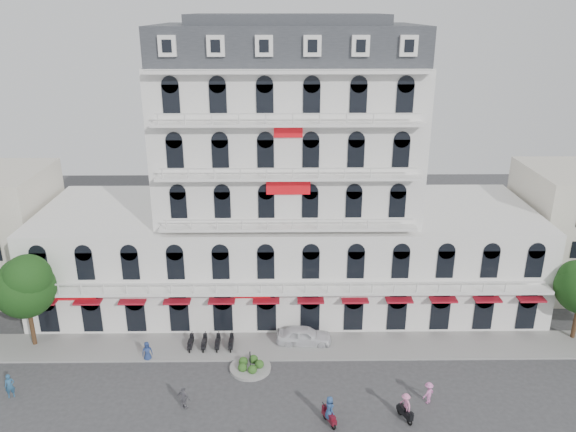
{
  "coord_description": "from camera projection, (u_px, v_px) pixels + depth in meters",
  "views": [
    {
      "loc": [
        -0.51,
        -30.57,
        26.22
      ],
      "look_at": [
        -0.04,
        10.0,
        11.16
      ],
      "focal_mm": 35.0,
      "sensor_mm": 36.0,
      "label": 1
    }
  ],
  "objects": [
    {
      "name": "parked_scooter_row",
      "position": [
        211.0,
        349.0,
        45.96
      ],
      "size": [
        4.4,
        1.8,
        1.1
      ],
      "primitive_type": null,
      "color": "black",
      "rests_on": "ground"
    },
    {
      "name": "sidewalk",
      "position": [
        289.0,
        346.0,
        46.19
      ],
      "size": [
        53.0,
        4.0,
        0.16
      ],
      "primitive_type": "cube",
      "color": "gray",
      "rests_on": "ground"
    },
    {
      "name": "pedestrian_far",
      "position": [
        10.0,
        386.0,
        40.01
      ],
      "size": [
        0.79,
        0.66,
        1.84
      ],
      "primitive_type": "imported",
      "rotation": [
        0.0,
        0.0,
        0.38
      ],
      "color": "#28537A",
      "rests_on": "ground"
    },
    {
      "name": "tree_west_inner",
      "position": [
        25.0,
        284.0,
        44.47
      ],
      "size": [
        4.76,
        4.76,
        8.25
      ],
      "color": "#382314",
      "rests_on": "ground"
    },
    {
      "name": "pedestrian_left",
      "position": [
        147.0,
        351.0,
        44.18
      ],
      "size": [
        0.94,
        0.77,
        1.66
      ],
      "primitive_type": "imported",
      "rotation": [
        0.0,
        0.0,
        0.33
      ],
      "color": "navy",
      "rests_on": "ground"
    },
    {
      "name": "rider_east",
      "position": [
        329.0,
        411.0,
        37.32
      ],
      "size": [
        0.95,
        1.59,
        2.17
      ],
      "rotation": [
        0.0,
        0.0,
        2.01
      ],
      "color": "maroon",
      "rests_on": "ground"
    },
    {
      "name": "main_building",
      "position": [
        287.0,
        198.0,
        51.19
      ],
      "size": [
        45.0,
        15.0,
        25.8
      ],
      "color": "silver",
      "rests_on": "ground"
    },
    {
      "name": "parked_car",
      "position": [
        304.0,
        336.0,
        46.44
      ],
      "size": [
        4.62,
        2.06,
        1.54
      ],
      "primitive_type": "imported",
      "rotation": [
        0.0,
        0.0,
        1.52
      ],
      "color": "white",
      "rests_on": "ground"
    },
    {
      "name": "pedestrian_mid",
      "position": [
        184.0,
        398.0,
        38.86
      ],
      "size": [
        1.1,
        0.85,
        1.73
      ],
      "primitive_type": "imported",
      "rotation": [
        0.0,
        0.0,
        2.66
      ],
      "color": "slate",
      "rests_on": "ground"
    },
    {
      "name": "rider_center",
      "position": [
        405.0,
        406.0,
        37.71
      ],
      "size": [
        0.97,
        1.6,
        2.09
      ],
      "rotation": [
        0.0,
        0.0,
        5.13
      ],
      "color": "black",
      "rests_on": "ground"
    },
    {
      "name": "ground",
      "position": [
        290.0,
        423.0,
        37.78
      ],
      "size": [
        120.0,
        120.0,
        0.0
      ],
      "primitive_type": "plane",
      "color": "#38383A",
      "rests_on": "ground"
    },
    {
      "name": "traffic_island",
      "position": [
        250.0,
        366.0,
        43.29
      ],
      "size": [
        3.2,
        3.2,
        1.6
      ],
      "color": "gray",
      "rests_on": "ground"
    },
    {
      "name": "pedestrian_right",
      "position": [
        428.0,
        393.0,
        39.44
      ],
      "size": [
        1.22,
        1.13,
        1.65
      ],
      "primitive_type": "imported",
      "rotation": [
        0.0,
        0.0,
        3.78
      ],
      "color": "#CF6DAF",
      "rests_on": "ground"
    }
  ]
}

